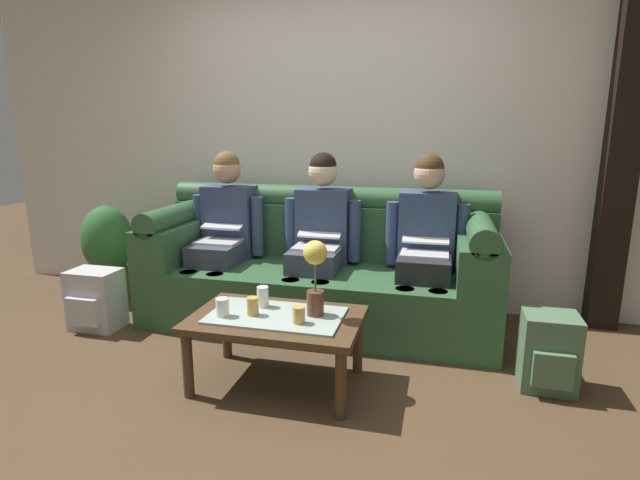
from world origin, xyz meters
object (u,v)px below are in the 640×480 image
(person_left, at_px, (224,228))
(flower_vase, at_px, (315,271))
(person_right, at_px, (426,239))
(cup_far_left, at_px, (299,315))
(couch, at_px, (320,272))
(coffee_table, at_px, (276,325))
(backpack_left, at_px, (95,300))
(cup_far_center, at_px, (253,306))
(cup_near_right, at_px, (222,307))
(backpack_right, at_px, (548,352))
(person_middle, at_px, (320,233))
(potted_plant, at_px, (108,248))
(cup_near_left, at_px, (263,297))

(person_left, bearing_deg, flower_vase, -44.00)
(person_right, xyz_separation_m, cup_far_left, (-0.59, -1.05, -0.21))
(couch, distance_m, coffee_table, 0.97)
(person_right, bearing_deg, flower_vase, -120.24)
(flower_vase, bearing_deg, backpack_left, 167.33)
(person_right, xyz_separation_m, cup_far_center, (-0.86, -1.00, -0.20))
(cup_near_right, bearing_deg, cup_far_center, 19.80)
(backpack_left, bearing_deg, cup_far_center, -18.73)
(flower_vase, relative_size, backpack_right, 0.97)
(cup_far_center, bearing_deg, couch, 83.34)
(person_middle, xyz_separation_m, potted_plant, (-1.79, 0.04, -0.23))
(person_left, distance_m, person_middle, 0.74)
(cup_near_left, distance_m, potted_plant, 1.91)
(person_right, bearing_deg, cup_far_center, -130.62)
(couch, bearing_deg, cup_far_left, -81.66)
(cup_far_left, bearing_deg, potted_plant, 150.96)
(person_middle, relative_size, cup_near_right, 12.51)
(flower_vase, xyz_separation_m, cup_near_right, (-0.47, -0.14, -0.20))
(person_right, relative_size, flower_vase, 3.00)
(person_left, xyz_separation_m, person_right, (1.48, 0.00, -0.00))
(person_middle, distance_m, backpack_right, 1.63)
(cup_near_right, relative_size, backpack_left, 0.23)
(backpack_right, distance_m, backpack_left, 2.93)
(person_left, distance_m, cup_near_left, 1.09)
(person_middle, relative_size, backpack_left, 2.89)
(backpack_left, bearing_deg, person_left, 35.15)
(cup_near_right, bearing_deg, cup_far_left, 0.91)
(cup_near_right, distance_m, cup_far_left, 0.42)
(cup_far_center, distance_m, potted_plant, 1.97)
(person_right, bearing_deg, backpack_right, -42.65)
(person_left, distance_m, person_right, 1.48)
(cup_far_left, bearing_deg, cup_far_center, 170.11)
(cup_far_center, height_order, backpack_left, cup_far_center)
(cup_far_center, bearing_deg, coffee_table, 17.69)
(cup_near_left, bearing_deg, coffee_table, -41.03)
(cup_near_right, height_order, backpack_right, cup_near_right)
(cup_near_right, height_order, cup_far_left, cup_near_right)
(person_left, bearing_deg, cup_near_right, -65.82)
(cup_near_left, bearing_deg, potted_plant, 151.85)
(person_left, bearing_deg, cup_far_center, -58.06)
(person_left, height_order, coffee_table, person_left)
(couch, xyz_separation_m, person_middle, (-0.00, -0.00, 0.29))
(cup_far_center, bearing_deg, potted_plant, 148.34)
(person_left, xyz_separation_m, cup_near_right, (0.47, -1.05, -0.20))
(person_middle, xyz_separation_m, person_right, (0.74, -0.00, 0.00))
(coffee_table, distance_m, backpack_left, 1.56)
(couch, bearing_deg, person_left, -179.64)
(person_middle, xyz_separation_m, cup_near_right, (-0.27, -1.05, -0.20))
(backpack_left, bearing_deg, person_middle, 19.59)
(person_left, height_order, person_right, same)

